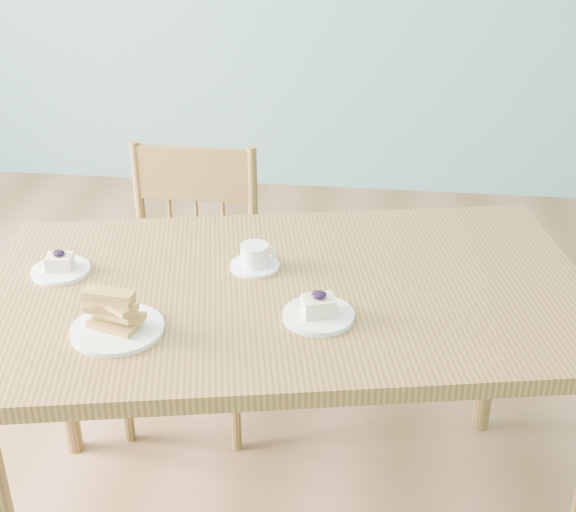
{
  "coord_description": "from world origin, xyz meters",
  "views": [
    {
      "loc": [
        0.47,
        -1.41,
        1.68
      ],
      "look_at": [
        0.28,
        0.23,
        0.79
      ],
      "focal_mm": 50.0,
      "sensor_mm": 36.0,
      "label": 1
    }
  ],
  "objects_px": {
    "cheesecake_plate_far": "(60,267)",
    "coffee_cup": "(255,258)",
    "biscotti_plate": "(116,317)",
    "cheesecake_plate_near": "(319,311)",
    "dining_table": "(291,313)",
    "dining_chair": "(190,289)"
  },
  "relations": [
    {
      "from": "cheesecake_plate_far",
      "to": "coffee_cup",
      "type": "distance_m",
      "value": 0.46
    },
    {
      "from": "cheesecake_plate_far",
      "to": "biscotti_plate",
      "type": "bearing_deg",
      "value": -47.57
    },
    {
      "from": "cheesecake_plate_near",
      "to": "dining_table",
      "type": "bearing_deg",
      "value": 120.32
    },
    {
      "from": "dining_chair",
      "to": "coffee_cup",
      "type": "height_order",
      "value": "dining_chair"
    },
    {
      "from": "cheesecake_plate_near",
      "to": "cheesecake_plate_far",
      "type": "height_order",
      "value": "cheesecake_plate_near"
    },
    {
      "from": "dining_table",
      "to": "dining_chair",
      "type": "bearing_deg",
      "value": 116.48
    },
    {
      "from": "dining_table",
      "to": "coffee_cup",
      "type": "distance_m",
      "value": 0.16
    },
    {
      "from": "cheesecake_plate_near",
      "to": "biscotti_plate",
      "type": "xyz_separation_m",
      "value": [
        -0.42,
        -0.1,
        0.02
      ]
    },
    {
      "from": "coffee_cup",
      "to": "biscotti_plate",
      "type": "xyz_separation_m",
      "value": [
        -0.25,
        -0.31,
        0.01
      ]
    },
    {
      "from": "cheesecake_plate_near",
      "to": "cheesecake_plate_far",
      "type": "relative_size",
      "value": 1.13
    },
    {
      "from": "biscotti_plate",
      "to": "cheesecake_plate_far",
      "type": "bearing_deg",
      "value": 132.43
    },
    {
      "from": "cheesecake_plate_far",
      "to": "coffee_cup",
      "type": "xyz_separation_m",
      "value": [
        0.46,
        0.08,
        0.01
      ]
    },
    {
      "from": "dining_chair",
      "to": "cheesecake_plate_near",
      "type": "relative_size",
      "value": 5.49
    },
    {
      "from": "dining_chair",
      "to": "cheesecake_plate_near",
      "type": "bearing_deg",
      "value": -53.06
    },
    {
      "from": "dining_table",
      "to": "cheesecake_plate_near",
      "type": "distance_m",
      "value": 0.17
    },
    {
      "from": "coffee_cup",
      "to": "biscotti_plate",
      "type": "relative_size",
      "value": 0.61
    },
    {
      "from": "dining_table",
      "to": "cheesecake_plate_far",
      "type": "height_order",
      "value": "cheesecake_plate_far"
    },
    {
      "from": "dining_chair",
      "to": "cheesecake_plate_far",
      "type": "xyz_separation_m",
      "value": [
        -0.19,
        -0.46,
        0.32
      ]
    },
    {
      "from": "dining_table",
      "to": "dining_chair",
      "type": "distance_m",
      "value": 0.63
    },
    {
      "from": "cheesecake_plate_near",
      "to": "biscotti_plate",
      "type": "height_order",
      "value": "biscotti_plate"
    },
    {
      "from": "cheesecake_plate_near",
      "to": "cheesecake_plate_far",
      "type": "bearing_deg",
      "value": 168.35
    },
    {
      "from": "dining_chair",
      "to": "cheesecake_plate_far",
      "type": "bearing_deg",
      "value": -112.0
    }
  ]
}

